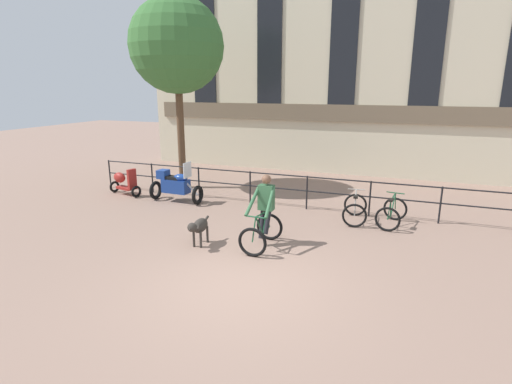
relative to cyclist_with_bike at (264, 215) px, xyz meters
name	(u,v)px	position (x,y,z in m)	size (l,w,h in m)	color
ground_plane	(240,284)	(0.24, -1.96, -0.76)	(60.00, 60.00, 0.00)	#8E7060
canal_railing	(307,187)	(0.24, 3.24, -0.05)	(15.05, 0.05, 1.05)	black
building_facade	(344,62)	(0.24, 9.03, 3.91)	(18.00, 0.72, 9.38)	beige
cyclist_with_bike	(264,215)	(0.00, 0.00, 0.00)	(0.70, 1.18, 1.70)	black
dog	(199,227)	(-1.43, -0.55, -0.29)	(0.30, 1.00, 0.68)	#332D28
parked_motorcycle	(175,185)	(-3.98, 2.51, -0.20)	(1.76, 0.67, 1.35)	black
parked_bicycle_near_lamp	(355,209)	(1.79, 2.59, -0.41)	(0.77, 1.17, 0.86)	black
parked_bicycle_mid_left	(392,213)	(2.76, 2.59, -0.41)	(0.81, 1.19, 0.86)	black
parked_scooter	(124,182)	(-6.15, 2.65, -0.30)	(1.34, 0.70, 0.96)	black
tree_canalside_left	(177,46)	(-4.76, 4.28, 4.26)	(3.28, 3.28, 6.69)	brown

